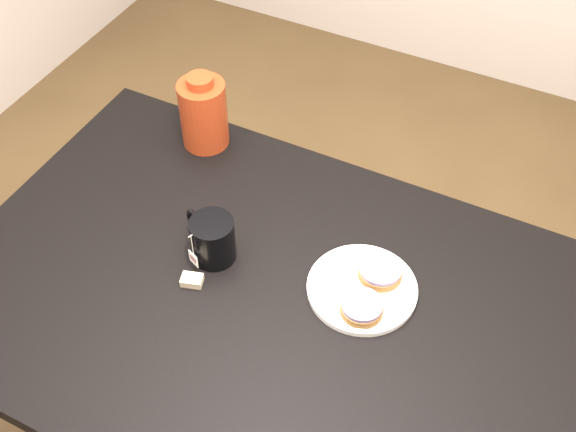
{
  "coord_description": "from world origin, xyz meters",
  "views": [
    {
      "loc": [
        0.41,
        -0.77,
        1.98
      ],
      "look_at": [
        -0.06,
        0.18,
        0.81
      ],
      "focal_mm": 45.0,
      "sensor_mm": 36.0,
      "label": 1
    }
  ],
  "objects_px": {
    "table": "(277,323)",
    "plate": "(362,288)",
    "teabag_pouch": "(192,280)",
    "bagel_package": "(203,113)",
    "bagel_back": "(380,271)",
    "bagel_front": "(362,307)",
    "mug": "(212,239)"
  },
  "relations": [
    {
      "from": "table",
      "to": "mug",
      "type": "xyz_separation_m",
      "value": [
        -0.18,
        0.05,
        0.14
      ]
    },
    {
      "from": "mug",
      "to": "bagel_package",
      "type": "distance_m",
      "value": 0.38
    },
    {
      "from": "plate",
      "to": "bagel_package",
      "type": "xyz_separation_m",
      "value": [
        -0.53,
        0.26,
        0.08
      ]
    },
    {
      "from": "table",
      "to": "mug",
      "type": "bearing_deg",
      "value": 164.61
    },
    {
      "from": "bagel_back",
      "to": "mug",
      "type": "height_order",
      "value": "mug"
    },
    {
      "from": "bagel_back",
      "to": "teabag_pouch",
      "type": "height_order",
      "value": "bagel_back"
    },
    {
      "from": "mug",
      "to": "table",
      "type": "bearing_deg",
      "value": 7.52
    },
    {
      "from": "table",
      "to": "plate",
      "type": "height_order",
      "value": "plate"
    },
    {
      "from": "mug",
      "to": "teabag_pouch",
      "type": "xyz_separation_m",
      "value": [
        -0.0,
        -0.09,
        -0.04
      ]
    },
    {
      "from": "plate",
      "to": "bagel_back",
      "type": "height_order",
      "value": "bagel_back"
    },
    {
      "from": "mug",
      "to": "teabag_pouch",
      "type": "relative_size",
      "value": 3.35
    },
    {
      "from": "bagel_package",
      "to": "bagel_back",
      "type": "bearing_deg",
      "value": -20.98
    },
    {
      "from": "bagel_back",
      "to": "teabag_pouch",
      "type": "distance_m",
      "value": 0.4
    },
    {
      "from": "mug",
      "to": "teabag_pouch",
      "type": "bearing_deg",
      "value": -68.46
    },
    {
      "from": "bagel_back",
      "to": "bagel_front",
      "type": "distance_m",
      "value": 0.1
    },
    {
      "from": "teabag_pouch",
      "to": "mug",
      "type": "bearing_deg",
      "value": 88.63
    },
    {
      "from": "bagel_front",
      "to": "bagel_package",
      "type": "xyz_separation_m",
      "value": [
        -0.56,
        0.32,
        0.07
      ]
    },
    {
      "from": "teabag_pouch",
      "to": "bagel_package",
      "type": "distance_m",
      "value": 0.46
    },
    {
      "from": "teabag_pouch",
      "to": "bagel_package",
      "type": "relative_size",
      "value": 0.23
    },
    {
      "from": "table",
      "to": "mug",
      "type": "distance_m",
      "value": 0.23
    },
    {
      "from": "bagel_back",
      "to": "mug",
      "type": "relative_size",
      "value": 0.87
    },
    {
      "from": "table",
      "to": "teabag_pouch",
      "type": "distance_m",
      "value": 0.21
    },
    {
      "from": "bagel_back",
      "to": "teabag_pouch",
      "type": "bearing_deg",
      "value": -151.88
    },
    {
      "from": "table",
      "to": "plate",
      "type": "xyz_separation_m",
      "value": [
        0.15,
        0.1,
        0.09
      ]
    },
    {
      "from": "mug",
      "to": "bagel_back",
      "type": "bearing_deg",
      "value": 38.95
    },
    {
      "from": "table",
      "to": "plate",
      "type": "bearing_deg",
      "value": 35.2
    },
    {
      "from": "bagel_back",
      "to": "mug",
      "type": "bearing_deg",
      "value": -163.96
    },
    {
      "from": "plate",
      "to": "bagel_front",
      "type": "bearing_deg",
      "value": -69.13
    },
    {
      "from": "plate",
      "to": "bagel_front",
      "type": "xyz_separation_m",
      "value": [
        0.02,
        -0.06,
        0.02
      ]
    },
    {
      "from": "plate",
      "to": "mug",
      "type": "xyz_separation_m",
      "value": [
        -0.33,
        -0.06,
        0.05
      ]
    },
    {
      "from": "bagel_back",
      "to": "mug",
      "type": "distance_m",
      "value": 0.36
    },
    {
      "from": "teabag_pouch",
      "to": "plate",
      "type": "bearing_deg",
      "value": 23.4
    }
  ]
}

